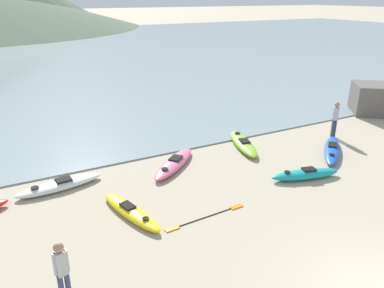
{
  "coord_description": "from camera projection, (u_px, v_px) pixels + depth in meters",
  "views": [
    {
      "loc": [
        -6.93,
        -3.27,
        6.33
      ],
      "look_at": [
        -0.05,
        9.62,
        0.5
      ],
      "focal_mm": 35.0,
      "sensor_mm": 36.0,
      "label": 1
    }
  ],
  "objects": [
    {
      "name": "bay_water",
      "position": [
        54.0,
        51.0,
        45.07
      ],
      "size": [
        160.0,
        70.0,
        0.06
      ],
      "primitive_type": "cube",
      "color": "gray",
      "rests_on": "ground_plane"
    },
    {
      "name": "kayak_on_sand_0",
      "position": [
        305.0,
        174.0,
        13.81
      ],
      "size": [
        2.73,
        1.27,
        0.39
      ],
      "color": "teal",
      "rests_on": "ground_plane"
    },
    {
      "name": "kayak_on_sand_1",
      "position": [
        332.0,
        150.0,
        16.02
      ],
      "size": [
        2.94,
        2.69,
        0.37
      ],
      "color": "blue",
      "rests_on": "ground_plane"
    },
    {
      "name": "kayak_on_sand_2",
      "position": [
        60.0,
        185.0,
        13.09
      ],
      "size": [
        3.07,
        1.14,
        0.34
      ],
      "color": "white",
      "rests_on": "ground_plane"
    },
    {
      "name": "kayak_on_sand_3",
      "position": [
        130.0,
        211.0,
        11.5
      ],
      "size": [
        1.26,
        2.96,
        0.31
      ],
      "color": "yellow",
      "rests_on": "ground_plane"
    },
    {
      "name": "kayak_on_sand_5",
      "position": [
        174.0,
        163.0,
        14.78
      ],
      "size": [
        2.91,
        2.67,
        0.34
      ],
      "color": "#E5668C",
      "rests_on": "ground_plane"
    },
    {
      "name": "kayak_on_sand_6",
      "position": [
        243.0,
        143.0,
        16.69
      ],
      "size": [
        1.66,
        3.25,
        0.39
      ],
      "color": "#8CCC2D",
      "rests_on": "ground_plane"
    },
    {
      "name": "person_near_foreground",
      "position": [
        62.0,
        270.0,
        7.91
      ],
      "size": [
        0.33,
        0.24,
        1.61
      ],
      "color": "#384260",
      "rests_on": "ground_plane"
    },
    {
      "name": "person_near_waterline",
      "position": [
        335.0,
        117.0,
        17.52
      ],
      "size": [
        0.35,
        0.31,
        1.73
      ],
      "color": "#384260",
      "rests_on": "ground_plane"
    },
    {
      "name": "loose_paddle",
      "position": [
        206.0,
        217.0,
        11.43
      ],
      "size": [
        2.79,
        0.33,
        0.03
      ],
      "color": "black",
      "rests_on": "ground_plane"
    },
    {
      "name": "shoreline_rock",
      "position": [
        381.0,
        99.0,
        21.24
      ],
      "size": [
        3.73,
        3.6,
        1.67
      ],
      "primitive_type": "cube",
      "rotation": [
        0.0,
        0.0,
        0.91
      ],
      "color": "#605B56",
      "rests_on": "ground_plane"
    }
  ]
}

